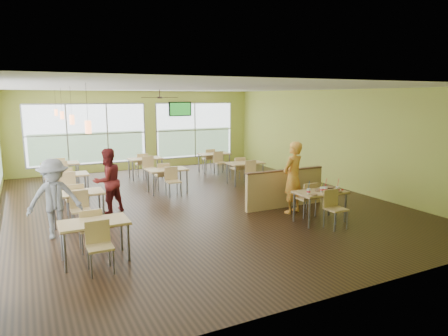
{
  "coord_description": "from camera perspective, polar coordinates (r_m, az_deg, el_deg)",
  "views": [
    {
      "loc": [
        -4.19,
        -10.23,
        2.97
      ],
      "look_at": [
        0.48,
        -0.9,
        1.1
      ],
      "focal_mm": 32.0,
      "sensor_mm": 36.0,
      "label": 1
    }
  ],
  "objects": [
    {
      "name": "wrapper_left",
      "position": [
        9.32,
        12.76,
        -3.73
      ],
      "size": [
        0.21,
        0.2,
        0.04
      ],
      "primitive_type": "ellipsoid",
      "rotation": [
        0.0,
        0.0,
        0.38
      ],
      "color": "#9E734C",
      "rests_on": "main_table"
    },
    {
      "name": "pendant_lights",
      "position": [
        10.96,
        -21.54,
        6.77
      ],
      "size": [
        0.11,
        7.31,
        0.86
      ],
      "color": "#2D2119",
      "rests_on": "ceiling"
    },
    {
      "name": "food_basket",
      "position": [
        10.06,
        14.83,
        -2.74
      ],
      "size": [
        0.25,
        0.25,
        0.06
      ],
      "color": "black",
      "rests_on": "main_table"
    },
    {
      "name": "cup_yellow",
      "position": [
        9.69,
        13.8,
        -2.98
      ],
      "size": [
        0.09,
        0.09,
        0.32
      ],
      "color": "white",
      "rests_on": "main_table"
    },
    {
      "name": "cup_red_near",
      "position": [
        9.68,
        14.3,
        -2.97
      ],
      "size": [
        0.1,
        0.1,
        0.36
      ],
      "color": "white",
      "rests_on": "main_table"
    },
    {
      "name": "dining_tables",
      "position": [
        12.57,
        -11.66,
        -0.77
      ],
      "size": [
        6.92,
        8.72,
        0.87
      ],
      "color": "#D4B672",
      "rests_on": "floor"
    },
    {
      "name": "room",
      "position": [
        11.14,
        -4.3,
        3.08
      ],
      "size": [
        12.0,
        12.04,
        3.2
      ],
      "color": "black",
      "rests_on": "ground"
    },
    {
      "name": "cup_red_far",
      "position": [
        9.79,
        15.94,
        -2.91
      ],
      "size": [
        0.1,
        0.1,
        0.35
      ],
      "color": "white",
      "rests_on": "main_table"
    },
    {
      "name": "wrapper_mid",
      "position": [
        9.78,
        13.29,
        -3.09
      ],
      "size": [
        0.23,
        0.22,
        0.05
      ],
      "primitive_type": "ellipsoid",
      "rotation": [
        0.0,
        0.0,
        -0.35
      ],
      "color": "#9E734C",
      "rests_on": "main_table"
    },
    {
      "name": "patron_maroon",
      "position": [
        10.63,
        -16.29,
        -1.8
      ],
      "size": [
        1.01,
        0.92,
        1.68
      ],
      "primitive_type": "imported",
      "rotation": [
        0.0,
        0.0,
        3.57
      ],
      "color": "maroon",
      "rests_on": "floor"
    },
    {
      "name": "man_plaid",
      "position": [
        10.37,
        9.81,
        -1.34
      ],
      "size": [
        0.79,
        0.65,
        1.85
      ],
      "primitive_type": "imported",
      "rotation": [
        0.0,
        0.0,
        3.5
      ],
      "color": "orange",
      "rests_on": "floor"
    },
    {
      "name": "tv_backwall",
      "position": [
        17.21,
        -6.29,
        8.37
      ],
      "size": [
        1.0,
        0.07,
        0.6
      ],
      "color": "black",
      "rests_on": "wall_back"
    },
    {
      "name": "ceiling_fan",
      "position": [
        13.88,
        -9.17,
        9.94
      ],
      "size": [
        1.25,
        1.25,
        0.29
      ],
      "color": "#2D2119",
      "rests_on": "ceiling"
    },
    {
      "name": "window_bays",
      "position": [
        13.48,
        -19.89,
        3.2
      ],
      "size": [
        9.24,
        10.24,
        2.38
      ],
      "color": "white",
      "rests_on": "room"
    },
    {
      "name": "half_wall_divider",
      "position": [
        10.94,
        8.67,
        -2.87
      ],
      "size": [
        2.4,
        0.14,
        1.04
      ],
      "color": "#D4B672",
      "rests_on": "floor"
    },
    {
      "name": "cup_blue",
      "position": [
        9.41,
        11.99,
        -3.27
      ],
      "size": [
        0.1,
        0.1,
        0.34
      ],
      "color": "white",
      "rests_on": "main_table"
    },
    {
      "name": "main_table",
      "position": [
        9.8,
        13.58,
        -3.92
      ],
      "size": [
        1.22,
        1.52,
        0.87
      ],
      "color": "#D4B672",
      "rests_on": "floor"
    },
    {
      "name": "wrapper_right",
      "position": [
        9.79,
        16.12,
        -3.23
      ],
      "size": [
        0.19,
        0.18,
        0.04
      ],
      "primitive_type": "ellipsoid",
      "rotation": [
        0.0,
        0.0,
        0.27
      ],
      "color": "#9E734C",
      "rests_on": "main_table"
    },
    {
      "name": "ketchup_cup",
      "position": [
        10.02,
        16.55,
        -2.99
      ],
      "size": [
        0.05,
        0.05,
        0.02
      ],
      "primitive_type": "cylinder",
      "color": "#A81207",
      "rests_on": "main_table"
    },
    {
      "name": "patron_grey",
      "position": [
        9.14,
        -23.07,
        -4.06
      ],
      "size": [
        1.11,
        0.65,
        1.7
      ],
      "primitive_type": "imported",
      "rotation": [
        0.0,
        0.0,
        -0.01
      ],
      "color": "slate",
      "rests_on": "floor"
    }
  ]
}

